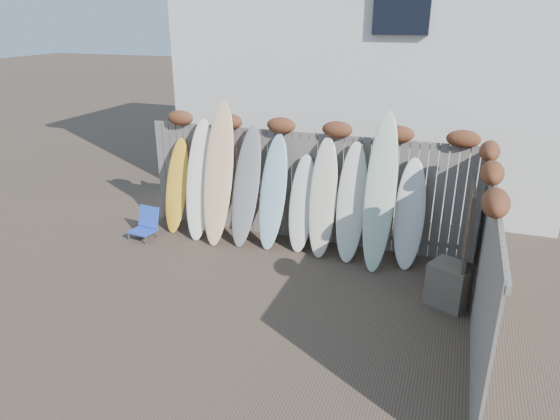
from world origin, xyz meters
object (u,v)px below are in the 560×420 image
(beach_chair, at_px, (146,224))
(surfboard_0, at_px, (177,186))
(wooden_crate, at_px, (450,285))
(lattice_panel, at_px, (466,242))

(beach_chair, xyz_separation_m, surfboard_0, (0.37, 0.58, 0.61))
(wooden_crate, height_order, surfboard_0, surfboard_0)
(beach_chair, bearing_deg, wooden_crate, -5.45)
(beach_chair, height_order, wooden_crate, wooden_crate)
(wooden_crate, distance_m, lattice_panel, 0.65)
(beach_chair, distance_m, wooden_crate, 5.44)
(lattice_panel, distance_m, surfboard_0, 5.24)
(surfboard_0, bearing_deg, wooden_crate, -10.41)
(wooden_crate, relative_size, lattice_panel, 0.37)
(beach_chair, relative_size, wooden_crate, 0.90)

